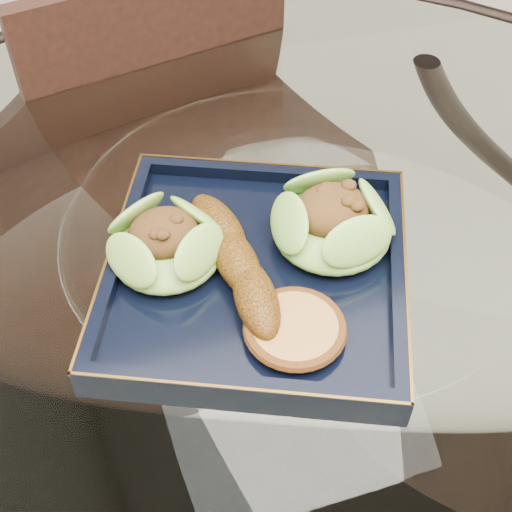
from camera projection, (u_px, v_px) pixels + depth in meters
name	position (u px, v px, depth m)	size (l,w,h in m)	color
dining_table	(288.00, 357.00, 0.81)	(1.13, 1.13, 0.77)	white
dining_chair	(205.00, 252.00, 1.06)	(0.45, 0.45, 0.87)	black
navy_plate	(256.00, 278.00, 0.66)	(0.27, 0.27, 0.02)	black
lettuce_wrap_left	(166.00, 246.00, 0.65)	(0.10, 0.10, 0.04)	#61932A
lettuce_wrap_right	(332.00, 225.00, 0.66)	(0.11, 0.11, 0.04)	#57932A
roasted_plantain	(236.00, 261.00, 0.64)	(0.17, 0.04, 0.03)	#6A3C0B
crumb_patty	(295.00, 330.00, 0.60)	(0.08, 0.08, 0.01)	#B4813C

